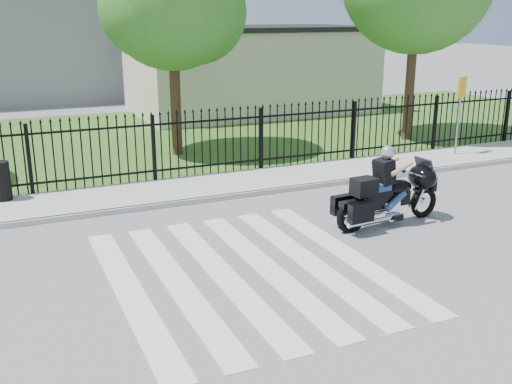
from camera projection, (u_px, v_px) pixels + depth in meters
name	position (u px, v px, depth m)	size (l,w,h in m)	color
ground	(246.00, 272.00, 10.28)	(120.00, 120.00, 0.00)	slate
crosswalk	(246.00, 271.00, 10.28)	(5.00, 5.50, 0.01)	silver
sidewalk	(166.00, 192.00, 14.64)	(40.00, 2.00, 0.12)	#ADAAA3
curb	(178.00, 203.00, 13.76)	(40.00, 0.12, 0.12)	#ADAAA3
grass_strip	(111.00, 140.00, 20.78)	(40.00, 12.00, 0.02)	#346121
iron_fence	(154.00, 150.00, 15.27)	(26.00, 0.04, 1.80)	black
building_low	(250.00, 72.00, 26.50)	(10.00, 6.00, 3.50)	beige
building_low_roof	(250.00, 28.00, 25.97)	(10.20, 6.20, 0.20)	black
motorcycle_rider	(387.00, 192.00, 12.36)	(2.63, 0.91, 1.74)	black
traffic_sign	(460.00, 99.00, 17.81)	(0.48, 0.23, 2.33)	gray
litter_bin	(2.00, 181.00, 13.69)	(0.40, 0.40, 0.90)	black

